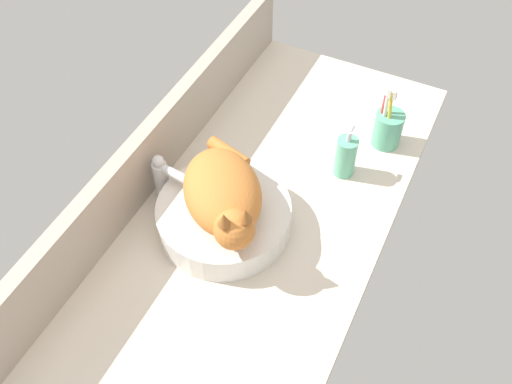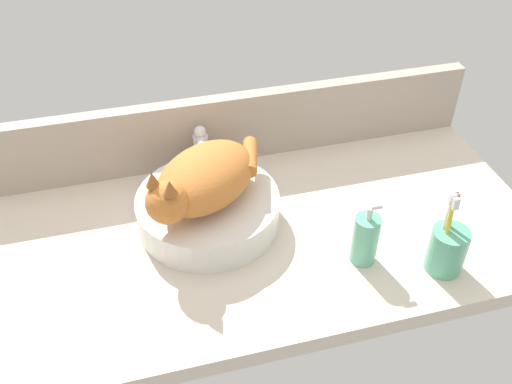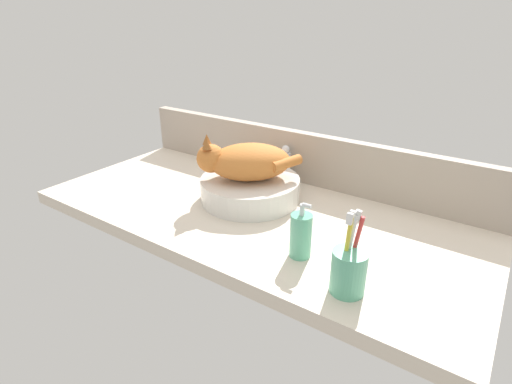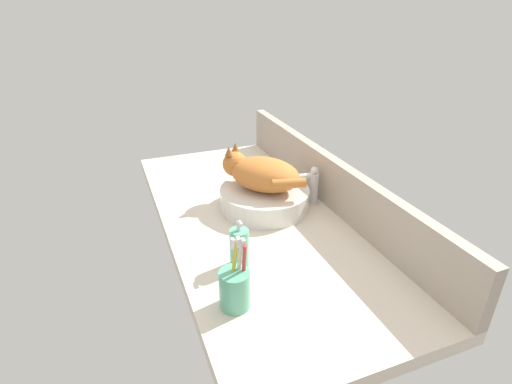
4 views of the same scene
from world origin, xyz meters
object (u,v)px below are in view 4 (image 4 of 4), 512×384
at_px(sink_basin, 265,198).
at_px(faucet, 311,183).
at_px(toothbrush_cup, 235,288).
at_px(cat, 261,173).
at_px(soap_dispenser, 239,248).

relative_size(sink_basin, faucet, 2.30).
xyz_separation_m(faucet, toothbrush_cup, (0.42, -0.43, -0.02)).
bearing_deg(faucet, cat, -99.19).
xyz_separation_m(faucet, soap_dispenser, (0.27, -0.36, -0.02)).
bearing_deg(faucet, sink_basin, -96.43).
xyz_separation_m(cat, faucet, (0.03, 0.18, -0.06)).
xyz_separation_m(sink_basin, cat, (-0.01, -0.01, 0.09)).
bearing_deg(soap_dispenser, toothbrush_cup, -22.79).
relative_size(soap_dispenser, toothbrush_cup, 0.78).
bearing_deg(soap_dispenser, cat, 148.28).
distance_m(sink_basin, soap_dispenser, 0.35).
bearing_deg(faucet, soap_dispenser, -53.59).
distance_m(sink_basin, toothbrush_cup, 0.51).
xyz_separation_m(soap_dispenser, toothbrush_cup, (0.15, -0.06, -0.00)).
bearing_deg(sink_basin, cat, -136.21).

